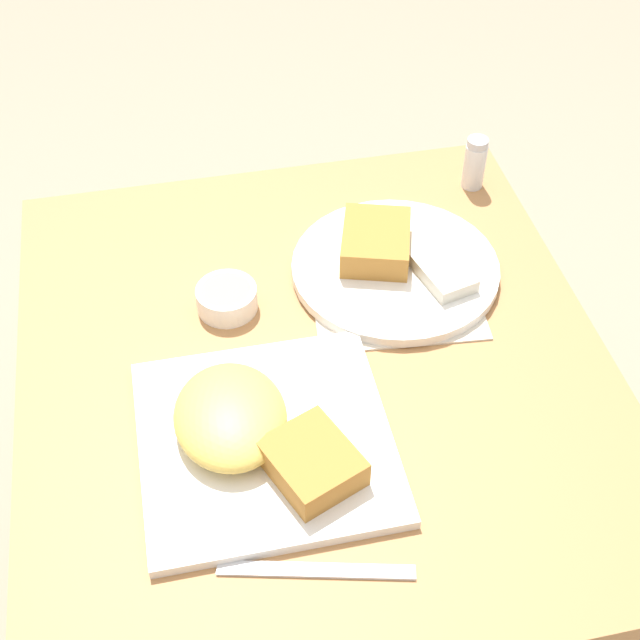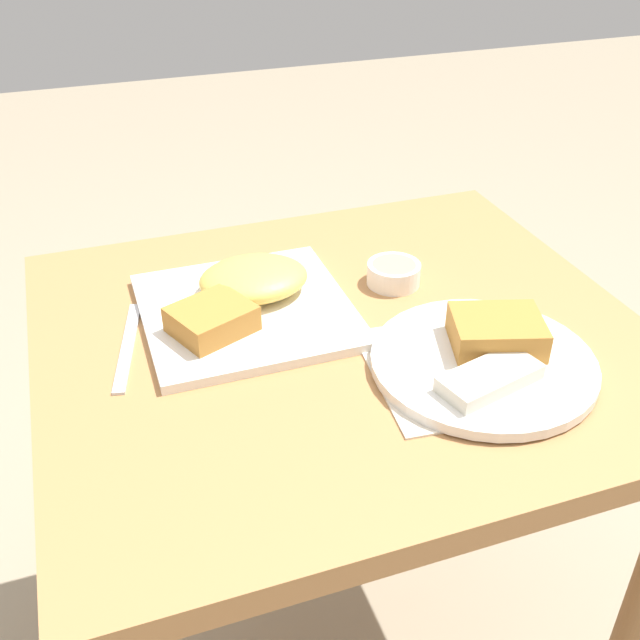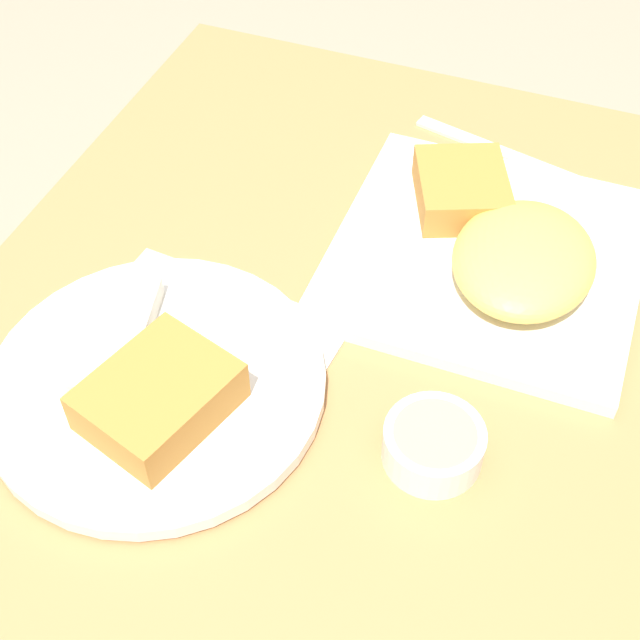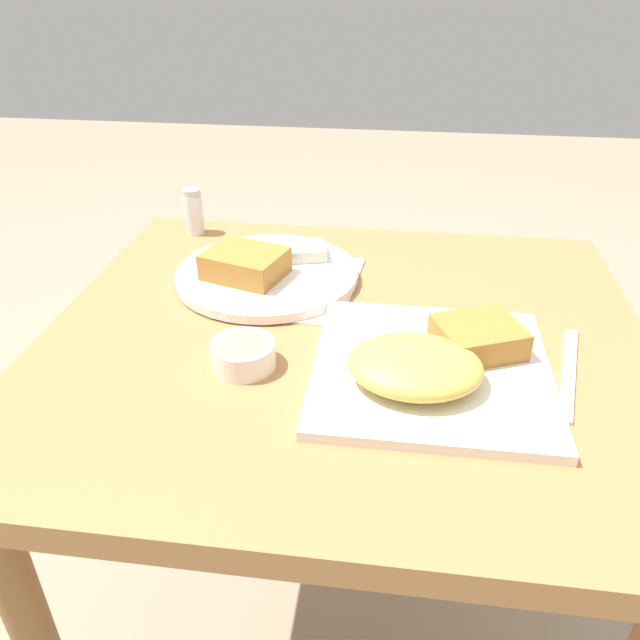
% 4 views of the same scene
% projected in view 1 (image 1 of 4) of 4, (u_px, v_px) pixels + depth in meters
% --- Properties ---
extents(ground_plane, '(8.00, 8.00, 0.00)m').
position_uv_depth(ground_plane, '(317.00, 620.00, 1.63)').
color(ground_plane, gray).
extents(dining_table, '(0.82, 0.74, 0.71)m').
position_uv_depth(dining_table, '(316.00, 412.00, 1.19)').
color(dining_table, '#B27A47').
rests_on(dining_table, ground_plane).
extents(menu_card, '(0.22, 0.24, 0.00)m').
position_uv_depth(menu_card, '(394.00, 292.00, 1.20)').
color(menu_card, beige).
rests_on(menu_card, dining_table).
extents(plate_square_near, '(0.29, 0.29, 0.06)m').
position_uv_depth(plate_square_near, '(258.00, 434.00, 1.01)').
color(plate_square_near, white).
rests_on(plate_square_near, dining_table).
extents(plate_oval_far, '(0.29, 0.29, 0.05)m').
position_uv_depth(plate_oval_far, '(394.00, 261.00, 1.22)').
color(plate_oval_far, white).
rests_on(plate_oval_far, menu_card).
extents(sauce_ramekin, '(0.08, 0.08, 0.03)m').
position_uv_depth(sauce_ramekin, '(227.00, 298.00, 1.17)').
color(sauce_ramekin, white).
rests_on(sauce_ramekin, dining_table).
extents(salt_shaker, '(0.03, 0.03, 0.08)m').
position_uv_depth(salt_shaker, '(474.00, 166.00, 1.34)').
color(salt_shaker, white).
rests_on(salt_shaker, dining_table).
extents(butter_knife, '(0.06, 0.20, 0.00)m').
position_uv_depth(butter_knife, '(316.00, 570.00, 0.91)').
color(butter_knife, silver).
rests_on(butter_knife, dining_table).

